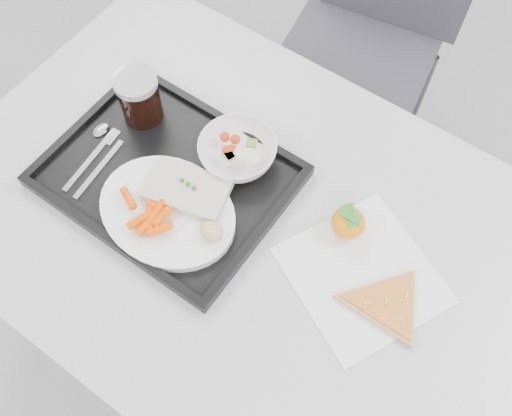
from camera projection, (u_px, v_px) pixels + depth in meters
table at (250, 237)px, 1.13m from camera, size 1.20×0.80×0.75m
chair at (372, 24)px, 1.60m from camera, size 0.49×0.49×0.93m
tray at (168, 177)px, 1.11m from camera, size 0.45×0.35×0.03m
dinner_plate at (168, 212)px, 1.05m from camera, size 0.27×0.27×0.02m
fish_fillet at (187, 189)px, 1.05m from camera, size 0.17×0.13×0.03m
bread_roll at (211, 231)px, 1.01m from camera, size 0.05×0.05×0.03m
salad_bowl at (238, 152)px, 1.10m from camera, size 0.15×0.15×0.05m
cola_glass at (139, 97)px, 1.12m from camera, size 0.09×0.09×0.11m
cutlery at (98, 151)px, 1.12m from camera, size 0.09×0.17×0.01m
napkin at (362, 275)px, 1.02m from camera, size 0.33×0.32×0.00m
tangerine at (348, 223)px, 1.03m from camera, size 0.08×0.08×0.07m
pizza_slice at (387, 304)px, 0.98m from camera, size 0.25×0.25×0.02m
carrot_pile at (150, 216)px, 1.02m from camera, size 0.13×0.08×0.02m
salad_contents at (239, 152)px, 1.08m from camera, size 0.10×0.07×0.02m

